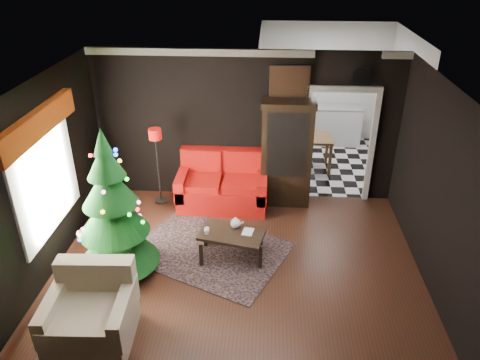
# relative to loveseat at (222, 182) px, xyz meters

# --- Properties ---
(floor) EXTENTS (5.50, 5.50, 0.00)m
(floor) POSITION_rel_loveseat_xyz_m (0.40, -2.05, -0.50)
(floor) COLOR black
(floor) RESTS_ON ground
(ceiling) EXTENTS (5.50, 5.50, 0.00)m
(ceiling) POSITION_rel_loveseat_xyz_m (0.40, -2.05, 2.30)
(ceiling) COLOR white
(ceiling) RESTS_ON ground
(wall_back) EXTENTS (5.50, 0.00, 5.50)m
(wall_back) POSITION_rel_loveseat_xyz_m (0.40, 0.45, 0.90)
(wall_back) COLOR black
(wall_back) RESTS_ON ground
(wall_front) EXTENTS (5.50, 0.00, 5.50)m
(wall_front) POSITION_rel_loveseat_xyz_m (0.40, -4.55, 0.90)
(wall_front) COLOR black
(wall_front) RESTS_ON ground
(wall_left) EXTENTS (0.00, 5.50, 5.50)m
(wall_left) POSITION_rel_loveseat_xyz_m (-2.35, -2.05, 0.90)
(wall_left) COLOR black
(wall_left) RESTS_ON ground
(wall_right) EXTENTS (0.00, 5.50, 5.50)m
(wall_right) POSITION_rel_loveseat_xyz_m (3.15, -2.05, 0.90)
(wall_right) COLOR black
(wall_right) RESTS_ON ground
(doorway) EXTENTS (1.10, 0.10, 2.10)m
(doorway) POSITION_rel_loveseat_xyz_m (2.10, 0.45, 0.55)
(doorway) COLOR silver
(doorway) RESTS_ON ground
(left_window) EXTENTS (0.05, 1.60, 1.40)m
(left_window) POSITION_rel_loveseat_xyz_m (-2.31, -1.85, 0.95)
(left_window) COLOR white
(left_window) RESTS_ON wall_left
(valance) EXTENTS (0.12, 2.10, 0.35)m
(valance) POSITION_rel_loveseat_xyz_m (-2.23, -1.85, 1.77)
(valance) COLOR #94320B
(valance) RESTS_ON wall_left
(kitchen_floor) EXTENTS (3.00, 3.00, 0.00)m
(kitchen_floor) POSITION_rel_loveseat_xyz_m (2.10, 1.95, -0.50)
(kitchen_floor) COLOR white
(kitchen_floor) RESTS_ON ground
(kitchen_window) EXTENTS (0.70, 0.06, 0.70)m
(kitchen_window) POSITION_rel_loveseat_xyz_m (2.10, 3.40, 1.20)
(kitchen_window) COLOR white
(kitchen_window) RESTS_ON ground
(rug) EXTENTS (2.80, 2.49, 0.01)m
(rug) POSITION_rel_loveseat_xyz_m (-0.08, -1.44, -0.49)
(rug) COLOR #483741
(rug) RESTS_ON ground
(loveseat) EXTENTS (1.70, 0.90, 1.00)m
(loveseat) POSITION_rel_loveseat_xyz_m (0.00, 0.00, 0.00)
(loveseat) COLOR maroon
(loveseat) RESTS_ON ground
(curio_cabinet) EXTENTS (0.90, 0.45, 1.90)m
(curio_cabinet) POSITION_rel_loveseat_xyz_m (1.15, 0.22, 0.45)
(curio_cabinet) COLOR black
(curio_cabinet) RESTS_ON ground
(floor_lamp) EXTENTS (0.25, 0.25, 1.43)m
(floor_lamp) POSITION_rel_loveseat_xyz_m (-1.14, -0.11, 0.33)
(floor_lamp) COLOR black
(floor_lamp) RESTS_ON ground
(christmas_tree) EXTENTS (1.21, 1.21, 2.29)m
(christmas_tree) POSITION_rel_loveseat_xyz_m (-1.36, -1.96, 0.55)
(christmas_tree) COLOR black
(christmas_tree) RESTS_ON ground
(armchair) EXTENTS (1.06, 1.06, 1.03)m
(armchair) POSITION_rel_loveseat_xyz_m (-1.27, -3.38, -0.04)
(armchair) COLOR beige
(armchair) RESTS_ON ground
(coffee_table) EXTENTS (1.07, 0.78, 0.44)m
(coffee_table) POSITION_rel_loveseat_xyz_m (0.30, -1.56, -0.27)
(coffee_table) COLOR black
(coffee_table) RESTS_ON rug
(teapot) EXTENTS (0.21, 0.21, 0.17)m
(teapot) POSITION_rel_loveseat_xyz_m (0.35, -1.42, 0.03)
(teapot) COLOR silver
(teapot) RESTS_ON coffee_table
(cup_a) EXTENTS (0.10, 0.10, 0.07)m
(cup_a) POSITION_rel_loveseat_xyz_m (-0.09, -1.55, -0.02)
(cup_a) COLOR white
(cup_a) RESTS_ON coffee_table
(cup_b) EXTENTS (0.08, 0.08, 0.06)m
(cup_b) POSITION_rel_loveseat_xyz_m (-0.09, -1.60, -0.02)
(cup_b) COLOR white
(cup_b) RESTS_ON coffee_table
(book) EXTENTS (0.16, 0.05, 0.22)m
(book) POSITION_rel_loveseat_xyz_m (0.47, -1.52, 0.06)
(book) COLOR #8D6B4F
(book) RESTS_ON coffee_table
(wall_clock) EXTENTS (0.32, 0.32, 0.06)m
(wall_clock) POSITION_rel_loveseat_xyz_m (2.35, 0.40, 1.88)
(wall_clock) COLOR silver
(wall_clock) RESTS_ON wall_back
(painting) EXTENTS (0.62, 0.05, 0.52)m
(painting) POSITION_rel_loveseat_xyz_m (1.15, 0.41, 1.75)
(painting) COLOR #C1794C
(painting) RESTS_ON wall_back
(kitchen_counter) EXTENTS (1.80, 0.60, 0.90)m
(kitchen_counter) POSITION_rel_loveseat_xyz_m (2.10, 3.15, -0.05)
(kitchen_counter) COLOR white
(kitchen_counter) RESTS_ON ground
(kitchen_table) EXTENTS (0.70, 0.70, 0.75)m
(kitchen_table) POSITION_rel_loveseat_xyz_m (1.80, 1.65, -0.12)
(kitchen_table) COLOR brown
(kitchen_table) RESTS_ON ground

